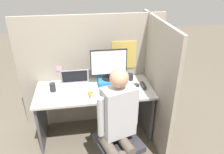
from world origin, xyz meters
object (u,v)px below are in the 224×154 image
(pen_cup, at_px, (53,87))
(stapler, at_px, (143,86))
(coffee_mug, at_px, (130,77))
(paper_box, at_px, (109,81))
(monitor, at_px, (109,64))
(carrot_toy, at_px, (90,95))
(person, at_px, (118,121))
(laptop, at_px, (75,83))
(office_chair, at_px, (119,131))

(pen_cup, bearing_deg, stapler, -3.74)
(coffee_mug, bearing_deg, paper_box, -171.45)
(monitor, bearing_deg, carrot_toy, -130.45)
(stapler, relative_size, person, 0.12)
(paper_box, height_order, person, person)
(paper_box, bearing_deg, laptop, -178.04)
(carrot_toy, xyz_separation_m, office_chair, (0.30, -0.37, -0.28))
(laptop, xyz_separation_m, carrot_toy, (0.18, -0.31, -0.02))
(person, distance_m, coffee_mug, 0.95)
(laptop, relative_size, person, 0.28)
(person, bearing_deg, laptop, 117.72)
(monitor, height_order, stapler, monitor)
(person, relative_size, coffee_mug, 14.73)
(carrot_toy, height_order, office_chair, office_chair)
(person, bearing_deg, monitor, 88.27)
(laptop, xyz_separation_m, stapler, (0.89, -0.17, -0.02))
(paper_box, height_order, monitor, monitor)
(monitor, xyz_separation_m, person, (-0.03, -0.84, -0.28))
(stapler, height_order, office_chair, office_chair)
(laptop, relative_size, pen_cup, 3.31)
(laptop, bearing_deg, carrot_toy, -59.45)
(carrot_toy, xyz_separation_m, person, (0.25, -0.52, -0.01))
(carrot_toy, xyz_separation_m, pen_cup, (-0.47, 0.22, 0.03))
(paper_box, distance_m, person, 0.84)
(laptop, distance_m, carrot_toy, 0.36)
(monitor, xyz_separation_m, stapler, (0.44, -0.19, -0.27))
(office_chair, bearing_deg, monitor, 91.73)
(office_chair, relative_size, person, 0.74)
(person, bearing_deg, coffee_mug, 69.45)
(paper_box, bearing_deg, monitor, 90.00)
(paper_box, bearing_deg, coffee_mug, 8.55)
(person, distance_m, pen_cup, 1.03)
(monitor, bearing_deg, coffee_mug, 8.04)
(paper_box, height_order, laptop, laptop)
(paper_box, distance_m, monitor, 0.25)
(monitor, relative_size, stapler, 2.98)
(coffee_mug, distance_m, pen_cup, 1.06)
(carrot_toy, relative_size, coffee_mug, 1.76)
(laptop, distance_m, coffee_mug, 0.77)
(monitor, distance_m, person, 0.89)
(person, height_order, coffee_mug, person)
(office_chair, distance_m, person, 0.31)
(stapler, relative_size, pen_cup, 1.43)
(paper_box, height_order, coffee_mug, coffee_mug)
(laptop, height_order, office_chair, office_chair)
(carrot_toy, xyz_separation_m, coffee_mug, (0.59, 0.37, 0.02))
(stapler, distance_m, pen_cup, 1.18)
(laptop, xyz_separation_m, person, (0.43, -0.83, -0.04))
(paper_box, distance_m, coffee_mug, 0.31)
(monitor, height_order, person, person)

